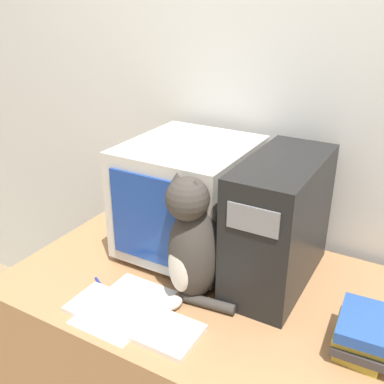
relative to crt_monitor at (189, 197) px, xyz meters
name	(u,v)px	position (x,y,z in m)	size (l,w,h in m)	color
wall_back	(274,113)	(0.19, 0.31, 0.27)	(7.00, 0.05, 2.50)	silver
desk	(211,370)	(0.19, -0.16, -0.60)	(1.36, 0.82, 0.77)	#9E7047
crt_monitor	(189,197)	(0.00, 0.00, 0.00)	(0.42, 0.46, 0.42)	#BCB7AD
computer_tower	(279,222)	(0.35, -0.02, 0.00)	(0.22, 0.48, 0.43)	black
keyboard	(133,318)	(0.06, -0.44, -0.21)	(0.43, 0.16, 0.02)	silver
cat	(192,245)	(0.16, -0.25, -0.03)	(0.26, 0.24, 0.42)	#38332D
book_stack	(365,335)	(0.68, -0.23, -0.16)	(0.17, 0.20, 0.11)	gold
pen	(104,289)	(-0.12, -0.37, -0.21)	(0.13, 0.08, 0.01)	navy
paper_sheet	(125,307)	(0.00, -0.40, -0.22)	(0.21, 0.30, 0.00)	white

